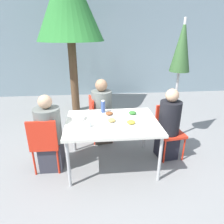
% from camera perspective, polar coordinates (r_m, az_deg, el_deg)
% --- Properties ---
extents(ground_plane, '(24.00, 24.00, 0.00)m').
position_cam_1_polar(ground_plane, '(3.33, 0.00, -14.46)').
color(ground_plane, gray).
extents(building_facade, '(10.00, 0.20, 3.00)m').
position_cam_1_polar(building_facade, '(6.65, -3.43, 17.86)').
color(building_facade, gray).
rests_on(building_facade, ground).
extents(dining_table, '(1.36, 1.01, 0.75)m').
position_cam_1_polar(dining_table, '(2.97, 0.00, -3.65)').
color(dining_table, silver).
rests_on(dining_table, ground).
extents(chair_left, '(0.40, 0.40, 0.87)m').
position_cam_1_polar(chair_left, '(3.07, -18.57, -7.88)').
color(chair_left, red).
rests_on(chair_left, ground).
extents(person_left, '(0.37, 0.37, 1.18)m').
position_cam_1_polar(person_left, '(3.11, -17.44, -6.50)').
color(person_left, '#383842').
rests_on(person_left, ground).
extents(chair_right, '(0.45, 0.45, 0.87)m').
position_cam_1_polar(chair_right, '(3.46, 15.88, -4.08)').
color(chair_right, red).
rests_on(chair_right, ground).
extents(person_right, '(0.34, 0.34, 1.18)m').
position_cam_1_polar(person_right, '(3.35, 15.86, -3.99)').
color(person_right, black).
rests_on(person_right, ground).
extents(chair_far, '(0.46, 0.46, 0.87)m').
position_cam_1_polar(chair_far, '(3.76, -4.25, -1.09)').
color(chair_far, red).
rests_on(chair_far, ground).
extents(person_far, '(0.38, 0.38, 1.21)m').
position_cam_1_polar(person_far, '(3.70, -2.92, -0.41)').
color(person_far, '#473D33').
rests_on(person_far, ground).
extents(closed_umbrella, '(0.36, 0.36, 2.20)m').
position_cam_1_polar(closed_umbrella, '(3.71, 19.16, 15.61)').
color(closed_umbrella, '#333333').
rests_on(closed_umbrella, ground).
extents(plate_0, '(0.21, 0.21, 0.06)m').
position_cam_1_polar(plate_0, '(2.86, 5.45, -3.16)').
color(plate_0, white).
rests_on(plate_0, dining_table).
extents(plate_1, '(0.20, 0.20, 0.06)m').
position_cam_1_polar(plate_1, '(2.91, -0.10, -2.61)').
color(plate_1, white).
rests_on(plate_1, dining_table).
extents(plate_2, '(0.22, 0.22, 0.06)m').
position_cam_1_polar(plate_2, '(3.18, 5.87, -0.48)').
color(plate_2, white).
rests_on(plate_2, dining_table).
extents(plate_3, '(0.21, 0.21, 0.06)m').
position_cam_1_polar(plate_3, '(3.14, -0.76, -0.63)').
color(plate_3, white).
rests_on(plate_3, dining_table).
extents(bottle, '(0.07, 0.07, 0.20)m').
position_cam_1_polar(bottle, '(3.25, -2.57, 1.55)').
color(bottle, '#334C8E').
rests_on(bottle, dining_table).
extents(drinking_cup, '(0.07, 0.07, 0.09)m').
position_cam_1_polar(drinking_cup, '(2.78, -6.64, -3.47)').
color(drinking_cup, white).
rests_on(drinking_cup, dining_table).
extents(salad_bowl, '(0.20, 0.20, 0.06)m').
position_cam_1_polar(salad_bowl, '(3.05, -9.62, -1.52)').
color(salad_bowl, white).
rests_on(salad_bowl, dining_table).
extents(tree_behind_left, '(1.56, 1.56, 3.50)m').
position_cam_1_polar(tree_behind_left, '(5.14, -12.35, 28.57)').
color(tree_behind_left, brown).
rests_on(tree_behind_left, ground).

